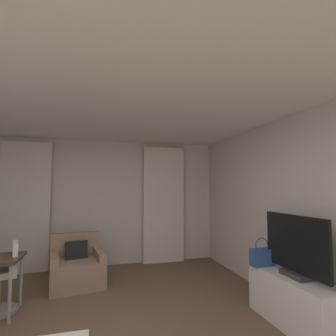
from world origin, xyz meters
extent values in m
cube|color=silver|center=(0.00, 3.03, 1.30)|extent=(5.12, 0.06, 2.60)
cube|color=silver|center=(2.53, 0.00, 1.30)|extent=(0.06, 6.12, 2.60)
cube|color=white|center=(0.00, 0.00, 2.63)|extent=(5.12, 6.12, 0.06)
cube|color=silver|center=(-1.38, 2.90, 1.25)|extent=(0.90, 0.06, 2.50)
cube|color=silver|center=(1.38, 2.90, 1.25)|extent=(0.90, 0.06, 2.50)
cube|color=#997A66|center=(-0.35, 1.96, 0.21)|extent=(0.95, 0.94, 0.42)
cube|color=#997A66|center=(-0.40, 2.29, 0.61)|extent=(0.84, 0.27, 0.39)
cube|color=#997A66|center=(0.00, 2.01, 0.28)|extent=(0.25, 0.82, 0.56)
cube|color=#997A66|center=(-0.70, 1.90, 0.28)|extent=(0.25, 0.82, 0.56)
cube|color=black|center=(-0.37, 2.08, 0.52)|extent=(0.39, 0.26, 0.37)
cylinder|color=#99999E|center=(-1.04, 1.39, 0.34)|extent=(0.04, 0.04, 0.68)
cylinder|color=#99999E|center=(-1.04, 0.90, 0.34)|extent=(0.04, 0.04, 0.68)
cube|color=silver|center=(-1.10, 1.28, 0.71)|extent=(0.15, 0.36, 0.34)
cube|color=white|center=(2.19, -0.07, 0.29)|extent=(0.45, 1.20, 0.58)
cube|color=#333338|center=(2.19, -0.11, 0.61)|extent=(0.20, 0.36, 0.06)
cube|color=black|center=(2.19, -0.11, 0.97)|extent=(0.04, 0.98, 0.66)
cube|color=#335193|center=(2.08, 0.38, 0.69)|extent=(0.30, 0.14, 0.22)
torus|color=#335193|center=(2.08, 0.38, 0.85)|extent=(0.20, 0.02, 0.20)
camera|label=1|loc=(-0.07, -2.74, 1.62)|focal=28.20mm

